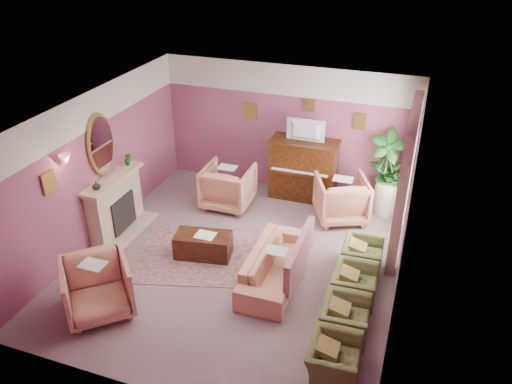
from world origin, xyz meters
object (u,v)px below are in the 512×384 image
(floral_armchair_right, at_px, (341,196))
(floral_armchair_front, at_px, (97,285))
(floral_armchair_left, at_px, (228,184))
(side_table, at_px, (387,197))
(olive_chair_b, at_px, (345,313))
(television, at_px, (305,129))
(sofa, at_px, (276,259))
(olive_chair_a, at_px, (334,354))
(olive_chair_c, at_px, (355,280))
(olive_chair_d, at_px, (363,251))
(piano, at_px, (303,170))
(coffee_table, at_px, (203,245))

(floral_armchair_right, relative_size, floral_armchair_front, 1.00)
(floral_armchair_left, height_order, floral_armchair_front, same)
(floral_armchair_left, xyz_separation_m, side_table, (3.20, 0.83, -0.16))
(olive_chair_b, distance_m, side_table, 3.70)
(floral_armchair_front, bearing_deg, television, 65.86)
(sofa, distance_m, olive_chair_a, 2.12)
(floral_armchair_right, xyz_separation_m, olive_chair_b, (0.67, -3.14, -0.17))
(television, xyz_separation_m, olive_chair_b, (1.63, -3.72, -1.26))
(olive_chair_c, bearing_deg, floral_armchair_left, 145.83)
(television, xyz_separation_m, olive_chair_d, (1.63, -2.08, -1.26))
(floral_armchair_left, xyz_separation_m, olive_chair_d, (3.02, -1.23, -0.17))
(floral_armchair_front, relative_size, olive_chair_b, 1.29)
(olive_chair_d, bearing_deg, piano, 127.41)
(olive_chair_d, bearing_deg, side_table, 84.94)
(floral_armchair_right, relative_size, olive_chair_a, 1.29)
(television, distance_m, floral_armchair_front, 5.10)
(floral_armchair_left, distance_m, floral_armchair_front, 3.75)
(floral_armchair_front, xyz_separation_m, side_table, (3.85, 4.52, -0.16))
(floral_armchair_right, bearing_deg, television, 148.99)
(coffee_table, distance_m, floral_armchair_front, 2.09)
(coffee_table, height_order, olive_chair_c, olive_chair_c)
(piano, distance_m, olive_chair_c, 3.38)
(side_table, bearing_deg, coffee_table, -137.93)
(floral_armchair_left, bearing_deg, floral_armchair_right, 6.68)
(olive_chair_b, bearing_deg, piano, 113.37)
(television, distance_m, olive_chair_d, 2.93)
(olive_chair_c, relative_size, olive_chair_d, 1.00)
(television, bearing_deg, coffee_table, -112.89)
(olive_chair_c, height_order, side_table, side_table)
(side_table, bearing_deg, sofa, -117.79)
(television, bearing_deg, side_table, -0.76)
(coffee_table, distance_m, olive_chair_b, 2.95)
(television, height_order, floral_armchair_left, television)
(olive_chair_d, relative_size, side_table, 1.12)
(floral_armchair_front, height_order, olive_chair_c, floral_armchair_front)
(olive_chair_a, xyz_separation_m, olive_chair_b, (0.00, 0.82, 0.00))
(olive_chair_a, relative_size, olive_chair_c, 1.00)
(coffee_table, relative_size, floral_armchair_right, 0.99)
(side_table, bearing_deg, olive_chair_d, -95.06)
(olive_chair_d, bearing_deg, television, 128.07)
(floral_armchair_right, bearing_deg, side_table, 32.87)
(piano, distance_m, coffee_table, 2.99)
(sofa, xyz_separation_m, floral_armchair_left, (-1.69, 2.04, 0.09))
(sofa, distance_m, floral_armchair_left, 2.65)
(sofa, relative_size, side_table, 2.92)
(floral_armchair_left, distance_m, olive_chair_d, 3.26)
(sofa, distance_m, olive_chair_b, 1.57)
(sofa, bearing_deg, piano, 95.87)
(floral_armchair_front, bearing_deg, coffee_table, 64.12)
(olive_chair_a, bearing_deg, olive_chair_d, 90.00)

